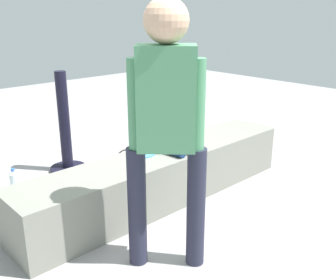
% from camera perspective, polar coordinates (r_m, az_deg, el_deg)
% --- Properties ---
extents(ground_plane, '(12.00, 12.00, 0.00)m').
position_cam_1_polar(ground_plane, '(3.48, -0.81, -8.61)').
color(ground_plane, gray).
extents(concrete_ledge, '(2.63, 0.48, 0.43)m').
position_cam_1_polar(concrete_ledge, '(3.39, -0.83, -5.34)').
color(concrete_ledge, gray).
rests_on(concrete_ledge, ground_plane).
extents(child_seated, '(0.28, 0.32, 0.48)m').
position_cam_1_polar(child_seated, '(3.30, 0.38, 1.99)').
color(child_seated, navy).
rests_on(child_seated, concrete_ledge).
extents(adult_standing, '(0.38, 0.38, 1.65)m').
position_cam_1_polar(adult_standing, '(2.29, -0.24, 3.54)').
color(adult_standing, '#242638').
rests_on(adult_standing, ground_plane).
extents(cake_plate, '(0.22, 0.22, 0.07)m').
position_cam_1_polar(cake_plate, '(3.28, -3.82, -1.69)').
color(cake_plate, '#4CA5D8').
rests_on(cake_plate, concrete_ledge).
extents(gift_bag, '(0.23, 0.10, 0.32)m').
position_cam_1_polar(gift_bag, '(4.91, -0.14, 1.41)').
color(gift_bag, gold).
rests_on(gift_bag, ground_plane).
extents(railing_post, '(0.36, 0.36, 1.02)m').
position_cam_1_polar(railing_post, '(4.07, -14.66, 0.61)').
color(railing_post, black).
rests_on(railing_post, ground_plane).
extents(water_bottle_near_gift, '(0.07, 0.07, 0.24)m').
position_cam_1_polar(water_bottle_near_gift, '(3.81, -21.42, -5.66)').
color(water_bottle_near_gift, silver).
rests_on(water_bottle_near_gift, ground_plane).
extents(party_cup_red, '(0.08, 0.08, 0.11)m').
position_cam_1_polar(party_cup_red, '(4.34, -5.58, -2.22)').
color(party_cup_red, red).
rests_on(party_cup_red, ground_plane).
extents(cake_box_white, '(0.35, 0.35, 0.11)m').
position_cam_1_polar(cake_box_white, '(3.29, -22.47, -10.72)').
color(cake_box_white, white).
rests_on(cake_box_white, ground_plane).
extents(handbag_black_leather, '(0.27, 0.11, 0.34)m').
position_cam_1_polar(handbag_black_leather, '(3.75, -6.34, -4.45)').
color(handbag_black_leather, black).
rests_on(handbag_black_leather, ground_plane).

